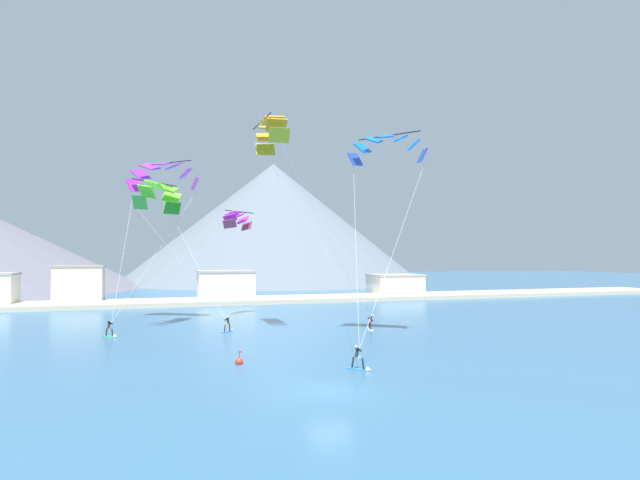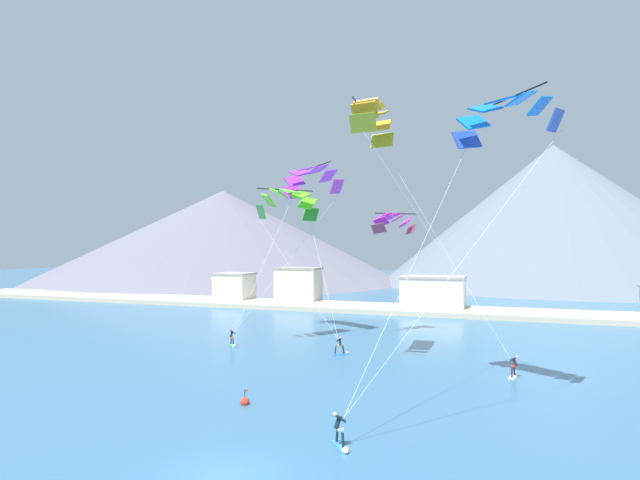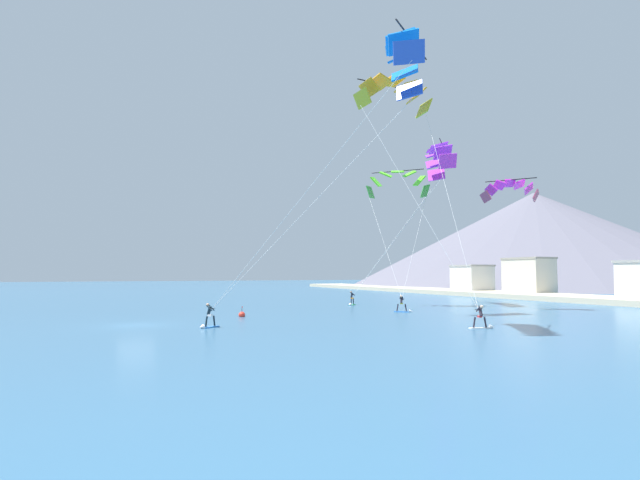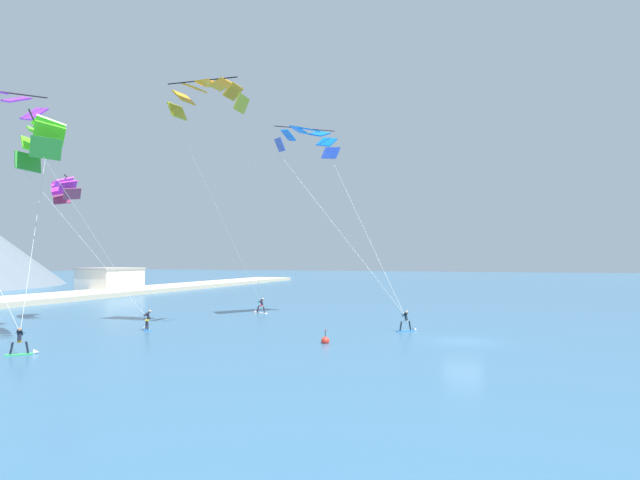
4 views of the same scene
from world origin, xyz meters
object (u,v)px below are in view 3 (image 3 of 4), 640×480
kitesurfer_mid_center (208,320)px  parafoil_kite_mid_center (403,59)px  race_marker_buoy (242,315)px  parafoil_kite_far_left (394,92)px  kitesurfer_far_left (483,322)px  parafoil_kite_near_trail (398,181)px  parafoil_kite_distant_high_outer (510,189)px  parafoil_kite_near_lead (438,158)px  kitesurfer_near_lead (351,301)px  kitesurfer_near_trail (404,307)px

kitesurfer_mid_center → parafoil_kite_mid_center: parafoil_kite_mid_center is taller
parafoil_kite_mid_center → race_marker_buoy: size_ratio=17.32×
parafoil_kite_mid_center → parafoil_kite_far_left: (-9.82, 5.43, 1.93)m
kitesurfer_mid_center → parafoil_kite_mid_center: (7.28, 11.08, 17.19)m
kitesurfer_mid_center → kitesurfer_far_left: (7.91, 16.72, -0.03)m
parafoil_kite_far_left → race_marker_buoy: (-4.81, -12.21, -19.47)m
parafoil_kite_near_trail → parafoil_kite_distant_high_outer: bearing=39.8°
kitesurfer_mid_center → race_marker_buoy: size_ratio=1.68×
parafoil_kite_mid_center → parafoil_kite_distant_high_outer: size_ratio=3.35×
parafoil_kite_near_lead → parafoil_kite_distant_high_outer: (8.75, 2.15, -4.82)m
kitesurfer_near_lead → parafoil_kite_distant_high_outer: size_ratio=0.32×
parafoil_kite_near_lead → parafoil_kite_distant_high_outer: 10.22m
parafoil_kite_near_lead → parafoil_kite_mid_center: (19.83, -17.72, 0.67)m
kitesurfer_near_lead → parafoil_kite_mid_center: 31.03m
kitesurfer_mid_center → kitesurfer_far_left: bearing=64.7°
kitesurfer_near_trail → kitesurfer_mid_center: kitesurfer_mid_center is taller
parafoil_kite_near_lead → kitesurfer_near_lead: bearing=-116.3°
kitesurfer_mid_center → parafoil_kite_near_trail: 29.93m
kitesurfer_far_left → parafoil_kite_mid_center: bearing=-96.3°
parafoil_kite_distant_high_outer → parafoil_kite_far_left: bearing=-85.0°
kitesurfer_far_left → parafoil_kite_distant_high_outer: size_ratio=0.34×
parafoil_kite_mid_center → kitesurfer_mid_center: bearing=-123.3°
parafoil_kite_distant_high_outer → race_marker_buoy: parafoil_kite_distant_high_outer is taller
race_marker_buoy → parafoil_kite_mid_center: bearing=24.9°
parafoil_kite_far_left → kitesurfer_near_trail: bearing=138.4°
kitesurfer_near_lead → parafoil_kite_near_lead: size_ratio=0.10×
kitesurfer_far_left → parafoil_kite_far_left: bearing=-178.8°
kitesurfer_mid_center → kitesurfer_far_left: 18.50m
kitesurfer_near_lead → kitesurfer_near_trail: 10.91m
kitesurfer_near_trail → kitesurfer_far_left: kitesurfer_near_trail is taller
kitesurfer_near_trail → parafoil_kite_near_trail: 15.55m
parafoil_kite_near_lead → kitesurfer_mid_center: bearing=-66.5°
parafoil_kite_near_lead → parafoil_kite_mid_center: parafoil_kite_mid_center is taller
kitesurfer_near_trail → parafoil_kite_near_trail: bearing=151.0°
kitesurfer_near_trail → parafoil_kite_mid_center: (13.41, -8.61, 17.22)m
parafoil_kite_near_trail → parafoil_kite_far_left: (10.31, -6.91, 5.65)m
kitesurfer_mid_center → parafoil_kite_distant_high_outer: 33.31m
kitesurfer_mid_center → parafoil_kite_mid_center: 21.71m
kitesurfer_near_trail → race_marker_buoy: bearing=-94.5°
kitesurfer_near_trail → parafoil_kite_far_left: bearing=-41.6°
kitesurfer_near_lead → race_marker_buoy: bearing=-57.9°
kitesurfer_near_lead → kitesurfer_near_trail: kitesurfer_near_lead is taller
parafoil_kite_near_trail → parafoil_kite_distant_high_outer: (9.05, 7.53, -1.77)m
race_marker_buoy → kitesurfer_far_left: bearing=39.1°
kitesurfer_near_trail → kitesurfer_far_left: bearing=-11.9°
parafoil_kite_near_lead → parafoil_kite_near_trail: size_ratio=1.22×
parafoil_kite_near_trail → parafoil_kite_far_left: size_ratio=0.72×
kitesurfer_far_left → parafoil_kite_mid_center: size_ratio=0.10×
kitesurfer_near_lead → parafoil_kite_near_lead: 19.41m
parafoil_kite_distant_high_outer → kitesurfer_far_left: bearing=-50.6°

